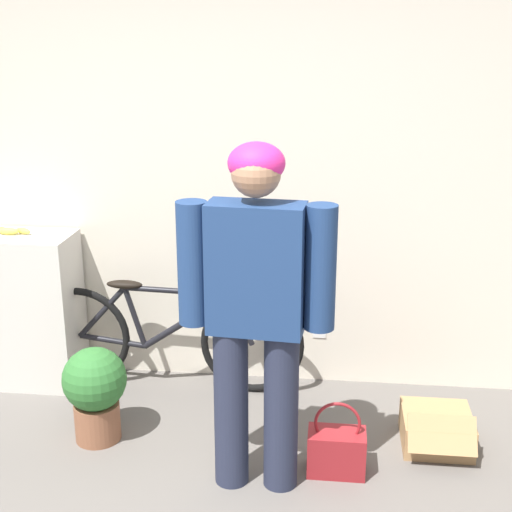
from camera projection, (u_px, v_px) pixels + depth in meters
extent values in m
cube|color=beige|center=(231.00, 175.00, 4.22)|extent=(8.00, 0.06, 2.60)
cube|color=white|center=(320.00, 329.00, 4.42)|extent=(0.08, 0.01, 0.12)
cube|color=beige|center=(12.00, 309.00, 4.39)|extent=(0.81, 0.37, 0.96)
cylinder|color=#23283D|center=(231.00, 407.00, 3.39)|extent=(0.16, 0.16, 0.80)
cylinder|color=#23283D|center=(281.00, 410.00, 3.37)|extent=(0.16, 0.16, 0.80)
cube|color=navy|center=(256.00, 269.00, 3.17)|extent=(0.45, 0.23, 0.60)
cylinder|color=navy|center=(193.00, 264.00, 3.20)|extent=(0.14, 0.14, 0.57)
cylinder|color=navy|center=(321.00, 268.00, 3.13)|extent=(0.14, 0.14, 0.57)
sphere|color=#A37556|center=(256.00, 173.00, 3.04)|extent=(0.22, 0.22, 0.22)
ellipsoid|color=#EA2884|center=(256.00, 163.00, 3.04)|extent=(0.25, 0.23, 0.18)
torus|color=black|center=(81.00, 336.00, 4.41)|extent=(0.63, 0.05, 0.63)
torus|color=black|center=(252.00, 344.00, 4.28)|extent=(0.63, 0.05, 0.63)
cylinder|color=black|center=(113.00, 341.00, 4.39)|extent=(0.41, 0.04, 0.08)
cylinder|color=black|center=(102.00, 312.00, 4.34)|extent=(0.33, 0.04, 0.35)
cylinder|color=black|center=(135.00, 317.00, 4.32)|extent=(0.14, 0.04, 0.39)
cylinder|color=black|center=(187.00, 321.00, 4.29)|extent=(0.56, 0.05, 0.40)
cylinder|color=black|center=(177.00, 291.00, 4.24)|extent=(0.64, 0.04, 0.05)
cylinder|color=black|center=(241.00, 320.00, 4.24)|extent=(0.16, 0.04, 0.33)
cylinder|color=black|center=(234.00, 290.00, 4.19)|extent=(0.07, 0.03, 0.08)
cylinder|color=black|center=(237.00, 285.00, 4.18)|extent=(0.03, 0.46, 0.02)
ellipsoid|color=black|center=(124.00, 284.00, 4.27)|extent=(0.22, 0.08, 0.05)
ellipsoid|color=#EAD64C|center=(9.00, 231.00, 4.23)|extent=(0.13, 0.04, 0.04)
ellipsoid|color=#EAD64C|center=(23.00, 231.00, 4.24)|extent=(0.12, 0.08, 0.04)
cube|color=maroon|center=(336.00, 452.00, 3.55)|extent=(0.29, 0.17, 0.22)
torus|color=maroon|center=(338.00, 423.00, 3.50)|extent=(0.23, 0.02, 0.23)
cube|color=#A87F51|center=(436.00, 429.00, 3.79)|extent=(0.36, 0.37, 0.18)
cube|color=#A87F51|center=(442.00, 435.00, 3.60)|extent=(0.34, 0.13, 0.16)
cylinder|color=brown|center=(98.00, 421.00, 3.84)|extent=(0.24, 0.24, 0.21)
sphere|color=#2D6B2D|center=(94.00, 379.00, 3.77)|extent=(0.34, 0.34, 0.34)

